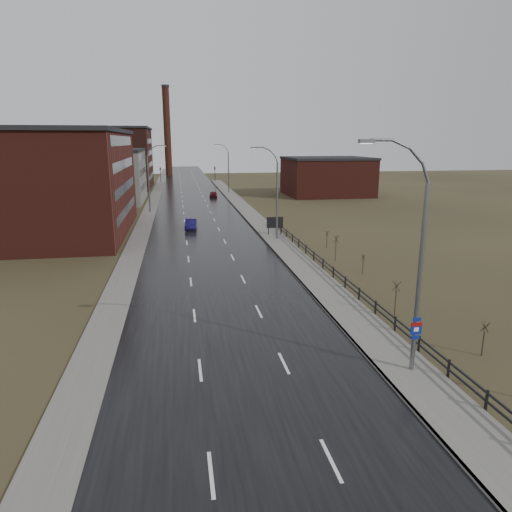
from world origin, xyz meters
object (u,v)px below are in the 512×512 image
object	(u,v)px
billboard	(275,223)
car_far	(213,194)
streetlight_main	(415,263)
car_near	(191,225)

from	to	relation	value
billboard	car_far	distance (m)	43.20
billboard	car_far	xyz separation A→B (m)	(-4.62, 42.94, -0.99)
streetlight_main	billboard	size ratio (longest dim) A/B	4.87
car_near	car_far	world-z (taller)	car_near
car_near	car_far	size ratio (longest dim) A/B	1.07
streetlight_main	billboard	world-z (taller)	streetlight_main
billboard	car_near	bearing A→B (deg)	149.89
billboard	car_far	bearing A→B (deg)	96.15
car_near	car_far	xyz separation A→B (m)	(5.97, 36.79, -0.02)
streetlight_main	car_near	xyz separation A→B (m)	(-9.97, 42.73, -5.34)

